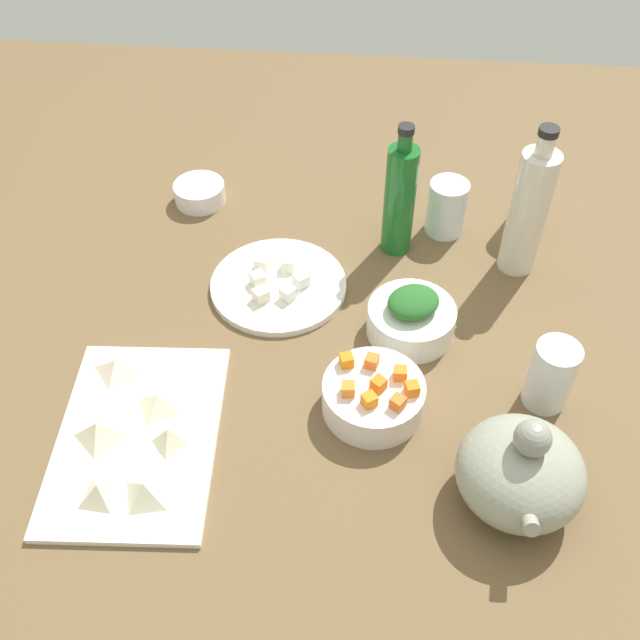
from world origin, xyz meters
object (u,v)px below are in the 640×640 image
Objects in this scene: bottle_1 at (528,211)px; drinking_glass_0 at (447,207)px; cutting_board at (138,437)px; bowl_carrots at (373,397)px; bottle_0 at (400,198)px; bowl_small_side at (200,193)px; plate_tofu at (279,285)px; drinking_glass_2 at (533,194)px; bowl_greens at (411,321)px; drinking_glass_1 at (551,375)px; teapot at (520,472)px.

drinking_glass_0 is (-8.50, -12.11, -6.76)cm from bottle_1.
bowl_carrots is at bearing 104.49° from cutting_board.
bottle_0 is at bearing 141.81° from cutting_board.
bottle_0 is 21.03cm from bottle_1.
cutting_board is at bearing 2.41° from bowl_small_side.
drinking_glass_2 is at bearing 116.42° from plate_tofu.
bowl_greens is 1.25× the size of drinking_glass_1.
teapot is 58.30cm from drinking_glass_2.
bowl_carrots is at bearing 35.34° from plate_tofu.
drinking_glass_0 is 0.79× the size of drinking_glass_2.
teapot is 1.62× the size of drinking_glass_1.
teapot reaches higher than plate_tofu.
drinking_glass_2 reaches higher than drinking_glass_0.
bowl_carrots reaches higher than plate_tofu.
bowl_carrots is 25.21cm from drinking_glass_1.
drinking_glass_0 is at bearing 164.84° from bowl_carrots.
cutting_board is 33.41cm from bowl_carrots.
drinking_glass_2 is at bearing 144.43° from bowl_greens.
teapot reaches higher than drinking_glass_2.
bowl_carrots is 0.54× the size of bottle_1.
bottle_0 is at bearing -69.21° from drinking_glass_2.
bottle_0 is at bearing 175.92° from bowl_carrots.
bowl_greens is 22.90cm from drinking_glass_1.
drinking_glass_1 is (11.68, 19.48, 2.92)cm from bowl_greens.
bottle_0 is 0.90× the size of bottle_1.
drinking_glass_0 is at bearing -172.06° from teapot.
plate_tofu is 28.61cm from bowl_small_side.
plate_tofu is at bearing -76.76° from bottle_1.
drinking_glass_1 is at bearing -2.29° from drinking_glass_2.
bowl_small_side is (-54.26, -2.28, 1.39)cm from cutting_board.
bowl_carrots is (15.46, -5.27, -0.04)cm from bowl_greens.
plate_tofu is at bearing -135.66° from teapot.
bottle_0 reaches higher than teapot.
bowl_small_side is at bearing -90.85° from drinking_glass_2.
drinking_glass_2 is (-53.36, 58.69, 5.85)cm from cutting_board.
bottle_1 is (12.90, 57.93, 9.89)cm from bowl_small_side.
bowl_carrots is 52.32cm from drinking_glass_2.
bottle_0 reaches higher than bowl_greens.
drinking_glass_0 reaches higher than cutting_board.
cutting_board is 1.81× the size of teapot.
bowl_carrots is 1.46× the size of drinking_glass_0.
plate_tofu is at bearing -115.53° from drinking_glass_1.
cutting_board is at bearing -78.00° from drinking_glass_1.
drinking_glass_1 is at bearing 59.06° from bowl_greens.
drinking_glass_2 is at bearing 102.97° from drinking_glass_0.
teapot is (58.70, 53.40, 4.03)cm from bowl_small_side.
cutting_board is at bearing -47.73° from drinking_glass_2.
bowl_carrots is (23.59, 16.72, 1.95)cm from plate_tofu.
bowl_small_side is (-22.33, -17.85, 1.29)cm from plate_tofu.
bottle_1 is at bearing 77.45° from bowl_small_side.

